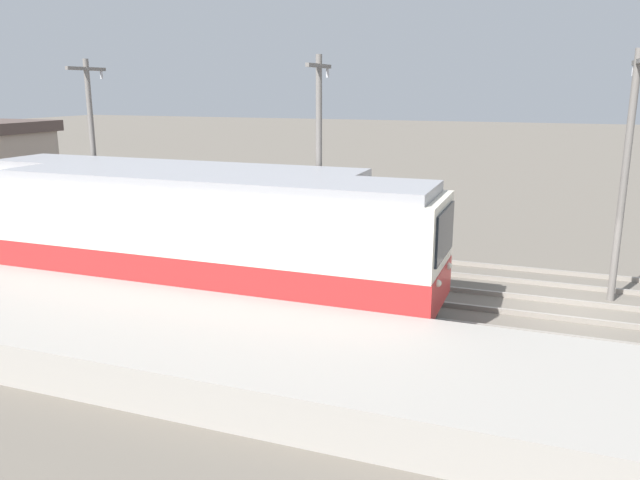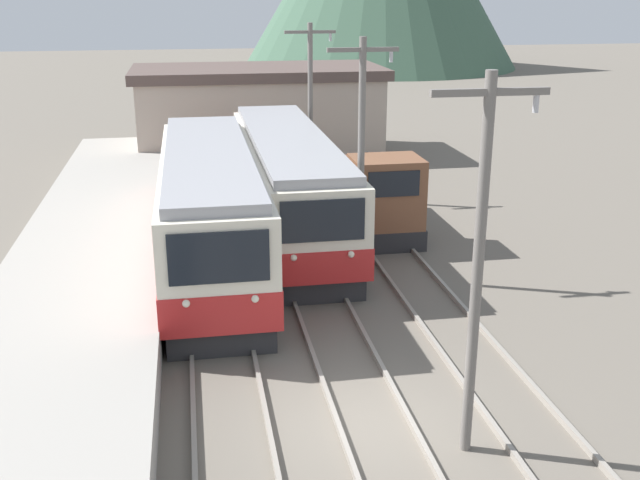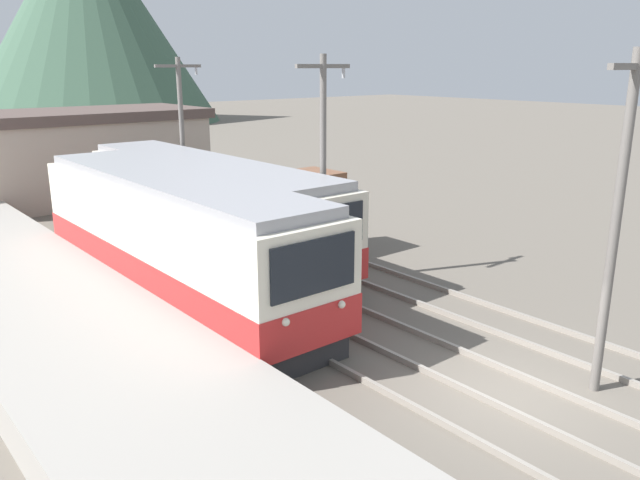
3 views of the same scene
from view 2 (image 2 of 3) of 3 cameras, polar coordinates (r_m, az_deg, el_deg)
name	(u,v)px [view 2 (image 2 of 3)]	position (r m, az deg, el deg)	size (l,w,h in m)	color
ground_plane	(364,425)	(15.30, 3.34, -13.91)	(200.00, 200.00, 0.00)	#665E54
platform_left	(31,436)	(15.08, -21.18, -13.76)	(4.50, 54.00, 0.92)	gray
track_left	(232,435)	(14.96, -6.72, -14.54)	(1.54, 60.00, 0.14)	gray
track_center	(373,421)	(15.30, 4.10, -13.61)	(1.54, 60.00, 0.14)	gray
track_right	(516,407)	(16.21, 14.69, -12.23)	(1.54, 60.00, 0.14)	gray
commuter_train_left	(210,214)	(22.99, -8.36, 1.96)	(2.84, 12.96, 3.69)	#28282B
commuter_train_center	(288,187)	(26.14, -2.43, 4.02)	(2.84, 13.70, 3.54)	#28282B
shunting_locomotive	(373,198)	(26.56, 4.09, 3.24)	(2.40, 5.86, 3.00)	#28282B
catenary_mast_near	(479,258)	(13.16, 12.01, -1.35)	(2.00, 0.20, 6.99)	slate
catenary_mast_mid	(361,152)	(21.45, 3.18, 6.73)	(2.00, 0.20, 6.99)	slate
catenary_mast_far	(311,106)	(30.16, -0.73, 10.20)	(2.00, 0.20, 6.99)	slate
station_building	(259,111)	(39.16, -4.69, 9.78)	(12.60, 6.30, 4.49)	#AD9E8E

